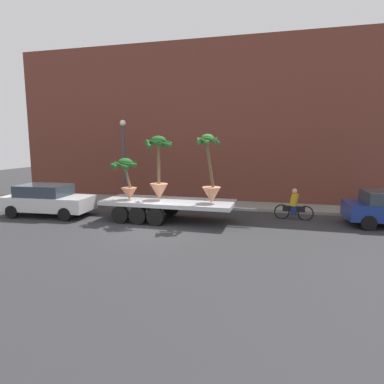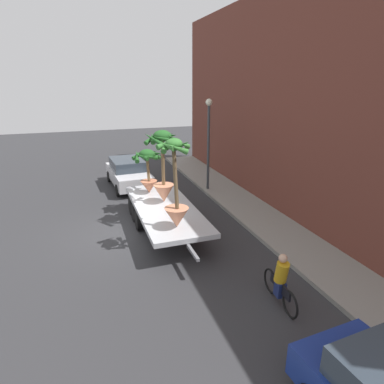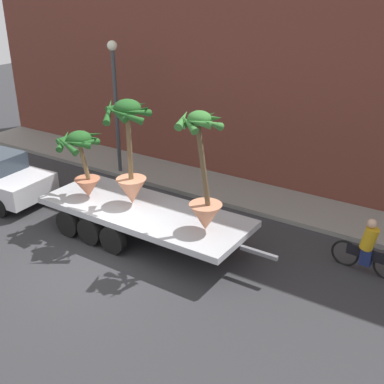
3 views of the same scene
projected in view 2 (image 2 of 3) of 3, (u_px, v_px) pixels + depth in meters
ground_plane at (120, 232)px, 13.49m from camera, size 60.00×60.00×0.00m
sidewalk at (253, 212)px, 15.32m from camera, size 24.00×2.20×0.15m
building_facade at (295, 105)px, 14.30m from camera, size 24.00×1.20×9.72m
flatbed_trailer at (163, 209)px, 13.85m from camera, size 7.21×2.37×0.98m
potted_palm_rear at (148, 168)px, 14.91m from camera, size 1.35×1.38×1.99m
potted_palm_middle at (176, 191)px, 11.28m from camera, size 1.24×1.18×3.09m
potted_palm_front at (163, 168)px, 13.54m from camera, size 1.52×1.54×3.03m
cyclist at (281, 282)px, 9.01m from camera, size 1.84×0.37×1.54m
trailing_car at (128, 173)px, 19.03m from camera, size 4.51×2.20×1.58m
street_lamp at (209, 133)px, 17.42m from camera, size 0.36×0.36×4.83m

